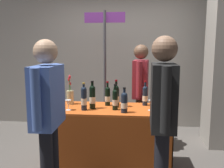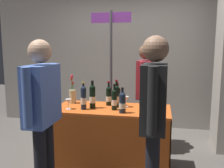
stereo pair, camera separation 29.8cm
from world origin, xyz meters
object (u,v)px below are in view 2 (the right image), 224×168
Objects in this scene: featured_wine_bottle at (92,96)px; wine_glass_near_taster at (68,102)px; display_bottle_0 at (146,96)px; wine_glass_mid at (150,104)px; vendor_presenter at (145,88)px; booth_signpost at (111,61)px; tasting_table at (112,128)px; taster_foreground_right at (42,107)px; wine_glass_near_vendor at (126,99)px; flower_vase at (73,95)px.

featured_wine_bottle is 2.76× the size of wine_glass_near_taster.
display_bottle_0 reaches higher than wine_glass_mid.
display_bottle_0 is 0.55m from vendor_presenter.
wine_glass_near_taster is (-0.98, -0.08, 0.00)m from wine_glass_mid.
tasting_table is at bearing -77.57° from booth_signpost.
featured_wine_bottle is at bearing 178.07° from wine_glass_mid.
vendor_presenter is 1.75m from taster_foreground_right.
vendor_presenter reaches higher than wine_glass_near_vendor.
booth_signpost is at bearing 123.97° from wine_glass_mid.
display_bottle_0 is at bearing 19.67° from featured_wine_bottle.
featured_wine_bottle is 0.87× the size of flower_vase.
wine_glass_near_vendor is at bearing 20.17° from wine_glass_near_taster.
taster_foreground_right reaches higher than vendor_presenter.
taster_foreground_right is (-0.94, -0.96, 0.04)m from display_bottle_0.
flower_vase is (-0.98, -0.03, -0.02)m from display_bottle_0.
tasting_table is at bearing -20.15° from vendor_presenter.
taster_foreground_right is (-0.68, -0.87, 0.08)m from wine_glass_near_vendor.
booth_signpost is at bearing 88.30° from featured_wine_bottle.
display_bottle_0 is 1.05m from booth_signpost.
flower_vase is 0.19× the size of booth_signpost.
tasting_table is at bearing -150.15° from wine_glass_near_vendor.
vendor_presenter is at bearing 98.06° from wine_glass_mid.
wine_glass_near_taster is at bearing -105.39° from booth_signpost.
featured_wine_bottle is at bearing 21.63° from wine_glass_near_taster.
wine_glass_near_vendor is (-0.25, -0.09, -0.03)m from display_bottle_0.
wine_glass_mid is 0.06× the size of booth_signpost.
flower_vase is at bearing 149.01° from featured_wine_bottle.
featured_wine_bottle reaches higher than wine_glass_mid.
vendor_presenter is at bearing 52.63° from featured_wine_bottle.
taster_foreground_right is 1.78m from booth_signpost.
vendor_presenter reaches higher than featured_wine_bottle.
featured_wine_bottle is 1.07× the size of display_bottle_0.
vendor_presenter is (-0.05, 0.55, 0.02)m from display_bottle_0.
tasting_table is 0.59m from wine_glass_mid.
flower_vase is at bearing -52.10° from vendor_presenter.
taster_foreground_right is (-0.29, -0.73, 0.03)m from featured_wine_bottle.
wine_glass_near_vendor is 0.06× the size of booth_signpost.
wine_glass_near_taster is 0.06× the size of booth_signpost.
featured_wine_bottle is 2.75× the size of wine_glass_mid.
taster_foreground_right is at bearing -128.17° from wine_glass_near_vendor.
wine_glass_near_taster is at bearing -2.59° from taster_foreground_right.
wine_glass_near_vendor is 0.34× the size of flower_vase.
wine_glass_near_taster is 0.08× the size of vendor_presenter.
booth_signpost is (0.36, 0.78, 0.41)m from flower_vase.
tasting_table is 1.24m from booth_signpost.
booth_signpost is (0.03, 0.98, 0.38)m from featured_wine_bottle.
vendor_presenter is at bearing 45.66° from wine_glass_near_taster.
display_bottle_0 is 0.20× the size of vendor_presenter.
wine_glass_mid is 0.08× the size of taster_foreground_right.
wine_glass_near_vendor is at bearing -11.54° from vendor_presenter.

